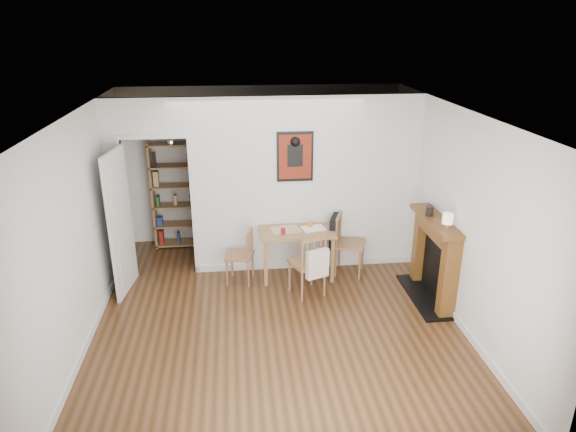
{
  "coord_description": "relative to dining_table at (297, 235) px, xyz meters",
  "views": [
    {
      "loc": [
        -0.46,
        -5.69,
        3.57
      ],
      "look_at": [
        0.22,
        0.6,
        1.14
      ],
      "focal_mm": 32.0,
      "sensor_mm": 36.0,
      "label": 1
    }
  ],
  "objects": [
    {
      "name": "ceramic_jar_b",
      "position": [
        1.72,
        -0.58,
        0.56
      ],
      "size": [
        0.07,
        0.07,
        0.09
      ],
      "primitive_type": "cylinder",
      "color": "black",
      "rests_on": "fireplace"
    },
    {
      "name": "ground",
      "position": [
        -0.4,
        -1.1,
        -0.64
      ],
      "size": [
        5.2,
        5.2,
        0.0
      ],
      "primitive_type": "plane",
      "color": "brown",
      "rests_on": "ground"
    },
    {
      "name": "notebook",
      "position": [
        0.24,
        -0.0,
        0.1
      ],
      "size": [
        0.36,
        0.3,
        0.02
      ],
      "primitive_type": "cube",
      "rotation": [
        0.0,
        0.0,
        0.21
      ],
      "color": "white",
      "rests_on": "dining_table"
    },
    {
      "name": "mantel_lamp",
      "position": [
        1.7,
        -1.21,
        0.64
      ],
      "size": [
        0.13,
        0.13,
        0.21
      ],
      "color": "silver",
      "rests_on": "fireplace"
    },
    {
      "name": "chair_right",
      "position": [
        0.77,
        -0.02,
        -0.17
      ],
      "size": [
        0.64,
        0.59,
        0.92
      ],
      "color": "#885F3F",
      "rests_on": "ground"
    },
    {
      "name": "room_shell",
      "position": [
        -0.31,
        0.24,
        0.65
      ],
      "size": [
        5.2,
        5.2,
        5.2
      ],
      "color": "silver",
      "rests_on": "ground"
    },
    {
      "name": "fireplace",
      "position": [
        1.75,
        -0.85,
        -0.03
      ],
      "size": [
        0.45,
        1.25,
        1.16
      ],
      "color": "brown",
      "rests_on": "ground"
    },
    {
      "name": "chair_front",
      "position": [
        0.08,
        -0.58,
        -0.18
      ],
      "size": [
        0.59,
        0.62,
        0.91
      ],
      "color": "#885F3F",
      "rests_on": "ground"
    },
    {
      "name": "placemat",
      "position": [
        -0.17,
        0.01,
        0.09
      ],
      "size": [
        0.44,
        0.36,
        0.0
      ],
      "primitive_type": "cube",
      "rotation": [
        0.0,
        0.0,
        0.14
      ],
      "color": "beige",
      "rests_on": "dining_table"
    },
    {
      "name": "orange_fruit",
      "position": [
        0.2,
        0.07,
        0.13
      ],
      "size": [
        0.09,
        0.09,
        0.09
      ],
      "primitive_type": "sphere",
      "color": "orange",
      "rests_on": "dining_table"
    },
    {
      "name": "ceramic_jar_a",
      "position": [
        1.66,
        -0.74,
        0.58
      ],
      "size": [
        0.11,
        0.11,
        0.13
      ],
      "primitive_type": "cylinder",
      "color": "black",
      "rests_on": "fireplace"
    },
    {
      "name": "dining_table",
      "position": [
        0.0,
        0.0,
        0.0
      ],
      "size": [
        1.07,
        0.68,
        0.73
      ],
      "color": "#875F3F",
      "rests_on": "ground"
    },
    {
      "name": "bookshelf",
      "position": [
        -1.84,
        1.3,
        0.23
      ],
      "size": [
        0.75,
        0.3,
        1.77
      ],
      "color": "#875F3F",
      "rests_on": "ground"
    },
    {
      "name": "red_glass",
      "position": [
        -0.21,
        -0.14,
        0.13
      ],
      "size": [
        0.07,
        0.07,
        0.09
      ],
      "primitive_type": "cylinder",
      "color": "maroon",
      "rests_on": "dining_table"
    },
    {
      "name": "chair_left",
      "position": [
        -0.84,
        -0.12,
        -0.24
      ],
      "size": [
        0.49,
        0.49,
        0.81
      ],
      "color": "#885F3F",
      "rests_on": "ground"
    }
  ]
}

